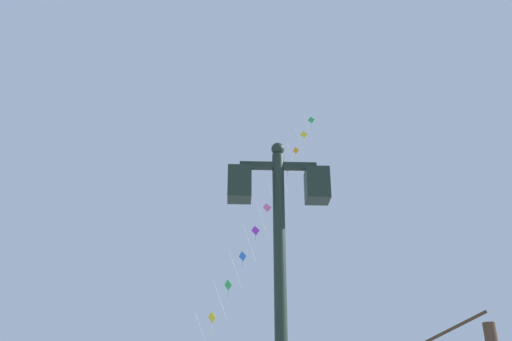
# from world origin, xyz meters

# --- Properties ---
(twin_lantern_lamp_post) EXTENTS (1.21, 0.28, 4.83)m
(twin_lantern_lamp_post) POSITION_xyz_m (1.74, 6.14, 3.34)
(twin_lantern_lamp_post) COLOR #1E2D23
(twin_lantern_lamp_post) RESTS_ON ground_plane
(kite_train) EXTENTS (7.60, 10.40, 18.58)m
(kite_train) POSITION_xyz_m (2.18, 24.05, 9.82)
(kite_train) COLOR brown
(kite_train) RESTS_ON ground_plane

